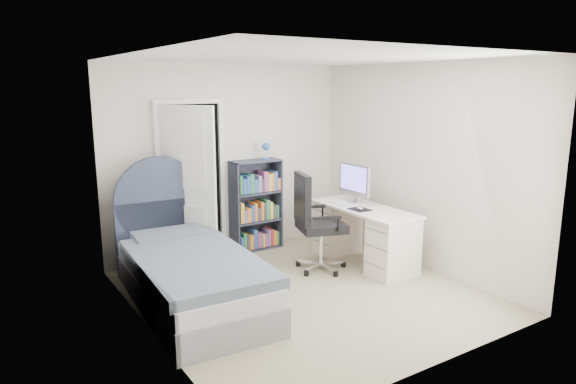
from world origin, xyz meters
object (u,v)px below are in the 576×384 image
nightstand (160,248)px  office_chair (314,218)px  bed (189,272)px  bookcase (256,207)px  floor_lamp (185,220)px  desk (363,233)px

nightstand → office_chair: (1.64, -0.83, 0.32)m
bed → bookcase: 1.91m
floor_lamp → bookcase: (1.05, 0.06, 0.01)m
desk → office_chair: bearing=169.3°
bookcase → office_chair: size_ratio=1.22×
nightstand → desk: (2.32, -0.96, 0.05)m
bookcase → desk: bearing=-56.1°
office_chair → bookcase: bearing=98.2°
bed → desk: size_ratio=1.57×
bed → bookcase: bookcase is taller
bookcase → office_chair: 1.14m
bookcase → floor_lamp: bearing=-176.6°
bed → nightstand: 0.89m
nightstand → office_chair: size_ratio=0.44×
nightstand → floor_lamp: floor_lamp is taller
nightstand → floor_lamp: 0.53m
floor_lamp → bookcase: bearing=3.4°
floor_lamp → bed: bearing=-110.3°
nightstand → bookcase: 1.53m
bed → bookcase: bearing=38.9°
bed → nightstand: bearing=90.6°
bookcase → desk: 1.52m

